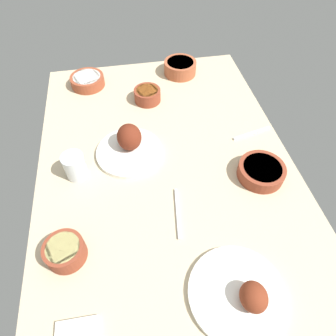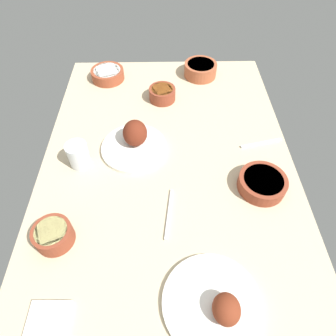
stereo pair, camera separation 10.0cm
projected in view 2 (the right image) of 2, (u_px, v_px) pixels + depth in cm
name	position (u px, v px, depth cm)	size (l,w,h in cm)	color
dining_table	(168.00, 175.00, 103.05)	(140.00, 90.00, 4.00)	#C6B28E
plate_near_viewer	(135.00, 141.00, 106.39)	(24.02, 24.02, 10.72)	white
plate_center_main	(215.00, 305.00, 72.61)	(25.49, 25.49, 8.04)	white
bowl_potatoes	(53.00, 235.00, 83.00)	(11.21, 11.21, 5.85)	brown
bowl_pasta	(200.00, 69.00, 135.50)	(14.99, 14.99, 6.16)	#A35133
bowl_soup	(162.00, 93.00, 124.53)	(11.27, 11.27, 5.44)	brown
bowl_cream	(108.00, 74.00, 134.37)	(14.96, 14.96, 4.70)	brown
bowl_onions	(262.00, 183.00, 95.24)	(15.72, 15.72, 4.69)	brown
water_tumbler	(78.00, 155.00, 100.20)	(7.40, 7.40, 9.27)	silver
folded_napkin	(46.00, 332.00, 69.78)	(14.25, 10.28, 1.20)	white
fork_loose	(261.00, 143.00, 109.57)	(16.52, 0.90, 0.80)	silver
spoon_loose	(168.00, 214.00, 90.51)	(17.72, 0.90, 0.80)	silver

